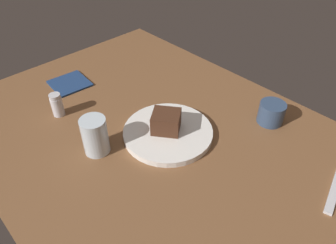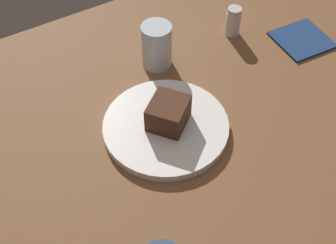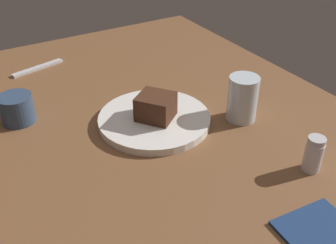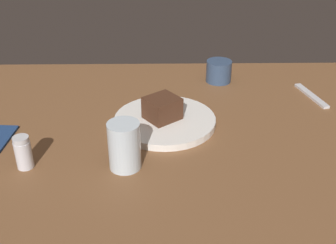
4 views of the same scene
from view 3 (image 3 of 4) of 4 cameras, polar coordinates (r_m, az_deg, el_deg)
name	(u,v)px [view 3 (image 3 of 4)]	position (r cm, az deg, el deg)	size (l,w,h in cm)	color
dining_table	(165,127)	(90.37, -0.47, -0.67)	(120.00, 84.00, 3.00)	brown
dessert_plate	(154,119)	(88.58, -1.96, 0.36)	(24.74, 24.74, 1.71)	white
chocolate_cake_slice	(156,107)	(86.14, -1.69, 2.12)	(7.47, 6.89, 5.42)	#472819
salt_shaker	(314,154)	(78.61, 19.98, -4.32)	(3.43, 3.43, 7.19)	silver
water_glass	(243,98)	(89.43, 10.55, 3.31)	(6.64, 6.64, 10.24)	silver
coffee_cup	(17,109)	(94.02, -20.70, 1.77)	(7.40, 7.40, 6.30)	#334766
dessert_spoon	(38,68)	(118.42, -18.01, 7.32)	(15.00, 1.80, 0.70)	silver
folded_napkin	(323,236)	(68.55, 21.24, -14.85)	(12.00, 11.75, 0.60)	navy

